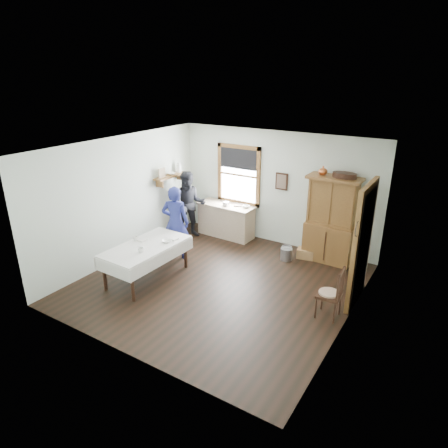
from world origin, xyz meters
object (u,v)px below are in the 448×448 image
object	(u,v)px
china_hutch	(331,220)
pail	(286,254)
dining_table	(147,262)
wicker_basket	(306,253)
woman_blue	(176,225)
work_counter	(226,220)
figure_dark	(189,207)
spindle_chair	(329,292)

from	to	relation	value
china_hutch	pail	world-z (taller)	china_hutch
pail	dining_table	bearing A→B (deg)	-132.14
wicker_basket	woman_blue	size ratio (longest dim) A/B	0.24
work_counter	pail	world-z (taller)	work_counter
woman_blue	figure_dark	bearing A→B (deg)	-90.55
woman_blue	wicker_basket	bearing A→B (deg)	-171.95
work_counter	china_hutch	distance (m)	2.70
dining_table	wicker_basket	distance (m)	3.52
work_counter	dining_table	xyz separation A→B (m)	(-0.17, -2.74, -0.05)
work_counter	woman_blue	world-z (taller)	woman_blue
work_counter	wicker_basket	bearing A→B (deg)	-2.06
dining_table	pail	distance (m)	3.06
dining_table	wicker_basket	xyz separation A→B (m)	(2.38, 2.59, -0.25)
dining_table	wicker_basket	world-z (taller)	dining_table
dining_table	woman_blue	size ratio (longest dim) A/B	1.19
china_hutch	woman_blue	bearing A→B (deg)	-150.03
china_hutch	wicker_basket	xyz separation A→B (m)	(-0.44, -0.15, -0.84)
dining_table	figure_dark	bearing A→B (deg)	104.69
spindle_chair	figure_dark	distance (m)	4.44
spindle_chair	figure_dark	world-z (taller)	figure_dark
wicker_basket	woman_blue	world-z (taller)	woman_blue
china_hutch	wicker_basket	distance (m)	0.96
wicker_basket	woman_blue	bearing A→B (deg)	-149.21
pail	wicker_basket	size ratio (longest dim) A/B	0.75
spindle_chair	work_counter	bearing A→B (deg)	143.39
work_counter	dining_table	bearing A→B (deg)	-91.69
china_hutch	figure_dark	bearing A→B (deg)	-170.73
spindle_chair	wicker_basket	size ratio (longest dim) A/B	2.52
china_hutch	pail	bearing A→B (deg)	-147.60
work_counter	pail	bearing A→B (deg)	-12.44
dining_table	figure_dark	xyz separation A→B (m)	(-0.59, 2.23, 0.41)
woman_blue	figure_dark	distance (m)	1.23
work_counter	figure_dark	xyz separation A→B (m)	(-0.76, -0.51, 0.36)
work_counter	china_hutch	xyz separation A→B (m)	(2.65, -0.00, 0.54)
spindle_chair	wicker_basket	bearing A→B (deg)	116.09
work_counter	woman_blue	size ratio (longest dim) A/B	0.95
wicker_basket	figure_dark	bearing A→B (deg)	-173.16
pail	figure_dark	bearing A→B (deg)	-179.37
dining_table	spindle_chair	xyz separation A→B (m)	(3.54, 0.62, 0.10)
work_counter	figure_dark	size ratio (longest dim) A/B	0.94
spindle_chair	woman_blue	world-z (taller)	woman_blue
figure_dark	spindle_chair	bearing A→B (deg)	-56.80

